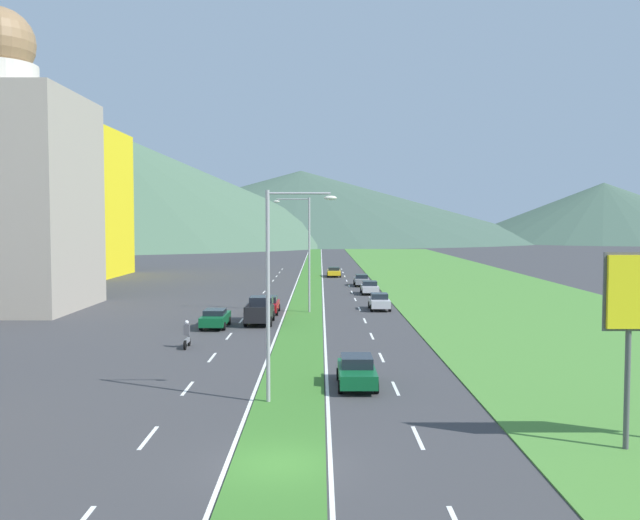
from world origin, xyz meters
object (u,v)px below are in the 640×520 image
car_1 (358,371)px  car_2 (269,305)px  street_lamp_near (277,281)px  car_3 (335,272)px  street_lamp_mid (306,247)px  pickup_truck_0 (261,311)px  car_4 (216,318)px  car_5 (380,302)px  car_6 (371,287)px  motorcycle_rider (188,336)px  car_0 (362,280)px

car_1 → car_2: car_2 is taller
car_1 → street_lamp_near: bearing=-51.1°
car_3 → street_lamp_mid: bearing=-4.8°
car_2 → pickup_truck_0: bearing=177.7°
car_4 → street_lamp_near: bearing=-164.5°
car_1 → car_4: 21.35m
car_1 → car_5: size_ratio=1.10×
car_2 → car_1: bearing=-166.6°
car_4 → car_6: (13.70, 24.40, -0.00)m
street_lamp_mid → car_5: street_lamp_mid is taller
car_5 → motorcycle_rider: size_ratio=2.00×
car_3 → car_6: size_ratio=1.12×
street_lamp_near → car_6: (7.60, 46.39, -4.77)m
car_5 → car_6: 13.78m
car_3 → car_0: bearing=12.6°
car_3 → car_2: bearing=-9.3°
car_4 → pickup_truck_0: 4.02m
pickup_truck_0 → motorcycle_rider: pickup_truck_0 is taller
street_lamp_mid → car_0: street_lamp_mid is taller
car_0 → motorcycle_rider: size_ratio=2.39×
car_1 → car_3: size_ratio=0.98×
car_2 → motorcycle_rider: 17.17m
car_1 → street_lamp_mid: bearing=-173.5°
car_3 → car_5: 38.42m
car_3 → car_6: car_6 is taller
car_3 → car_6: 24.73m
car_4 → motorcycle_rider: motorcycle_rider is taller
car_0 → car_1: 53.48m
pickup_truck_0 → street_lamp_mid: bearing=-29.5°
car_2 → car_4: bearing=156.8°
street_lamp_mid → car_3: 40.74m
street_lamp_mid → car_6: (6.91, 15.79, -5.16)m
car_4 → car_1: bearing=-152.3°
car_1 → motorcycle_rider: (-10.44, 10.37, -0.02)m
street_lamp_near → car_3: (4.05, 70.87, -4.79)m
car_0 → car_3: (-3.23, 14.42, -0.01)m
pickup_truck_0 → motorcycle_rider: (-3.78, -10.90, -0.24)m
car_1 → car_6: 43.47m
car_2 → car_5: 10.40m
street_lamp_near → car_1: size_ratio=2.17×
street_lamp_mid → pickup_truck_0: street_lamp_mid is taller
street_lamp_near → car_3: bearing=86.7°
street_lamp_near → car_4: size_ratio=2.03×
car_3 → car_5: car_5 is taller
street_lamp_near → pickup_truck_0: 24.93m
car_0 → car_1: (-3.47, -53.37, 0.03)m
car_0 → pickup_truck_0: 33.66m
car_2 → car_5: car_2 is taller
car_6 → pickup_truck_0: (-10.45, -22.04, 0.23)m
car_6 → street_lamp_mid: bearing=-23.6°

